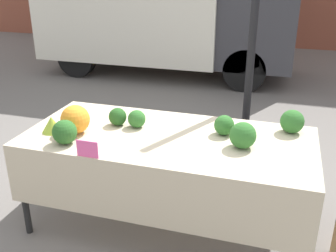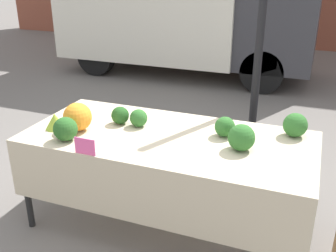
# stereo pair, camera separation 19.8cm
# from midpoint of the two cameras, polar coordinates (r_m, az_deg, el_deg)

# --- Properties ---
(ground_plane) EXTENTS (40.00, 40.00, 0.00)m
(ground_plane) POSITION_cam_midpoint_polar(r_m,az_deg,el_deg) (3.33, -1.75, -13.83)
(ground_plane) COLOR slate
(tent_pole) EXTENTS (0.07, 0.07, 2.51)m
(tent_pole) POSITION_cam_midpoint_polar(r_m,az_deg,el_deg) (3.53, 10.40, 10.46)
(tent_pole) COLOR black
(tent_pole) RESTS_ON ground_plane
(market_table) EXTENTS (2.15, 0.99, 0.78)m
(market_table) POSITION_cam_midpoint_polar(r_m,az_deg,el_deg) (2.91, -2.33, -3.44)
(market_table) COLOR beige
(market_table) RESTS_ON ground_plane
(orange_cauliflower) EXTENTS (0.22, 0.22, 0.22)m
(orange_cauliflower) POSITION_cam_midpoint_polar(r_m,az_deg,el_deg) (3.05, -15.14, 0.91)
(orange_cauliflower) COLOR orange
(orange_cauliflower) RESTS_ON market_table
(romanesco_head) EXTENTS (0.15, 0.15, 0.12)m
(romanesco_head) POSITION_cam_midpoint_polar(r_m,az_deg,el_deg) (3.13, -18.27, 0.20)
(romanesco_head) COLOR #93B238
(romanesco_head) RESTS_ON market_table
(broccoli_head_0) EXTENTS (0.19, 0.19, 0.19)m
(broccoli_head_0) POSITION_cam_midpoint_polar(r_m,az_deg,el_deg) (2.74, 8.79, -1.37)
(broccoli_head_0) COLOR #2D6628
(broccoli_head_0) RESTS_ON market_table
(broccoli_head_1) EXTENTS (0.14, 0.14, 0.14)m
(broccoli_head_1) POSITION_cam_midpoint_polar(r_m,az_deg,el_deg) (3.14, -9.13, 1.32)
(broccoli_head_1) COLOR #23511E
(broccoli_head_1) RESTS_ON market_table
(broccoli_head_2) EXTENTS (0.18, 0.18, 0.18)m
(broccoli_head_2) POSITION_cam_midpoint_polar(r_m,az_deg,el_deg) (3.07, 15.84, 0.61)
(broccoli_head_2) COLOR #2D6628
(broccoli_head_2) RESTS_ON market_table
(broccoli_head_3) EXTENTS (0.18, 0.18, 0.18)m
(broccoli_head_3) POSITION_cam_midpoint_polar(r_m,az_deg,el_deg) (2.90, -16.68, -0.88)
(broccoli_head_3) COLOR #285B23
(broccoli_head_3) RESTS_ON market_table
(broccoli_head_4) EXTENTS (0.14, 0.14, 0.14)m
(broccoli_head_4) POSITION_cam_midpoint_polar(r_m,az_deg,el_deg) (3.08, -6.40, 1.02)
(broccoli_head_4) COLOR #2D6628
(broccoli_head_4) RESTS_ON market_table
(broccoli_head_5) EXTENTS (0.15, 0.15, 0.15)m
(broccoli_head_5) POSITION_cam_midpoint_polar(r_m,az_deg,el_deg) (2.94, 6.25, 0.10)
(broccoli_head_5) COLOR #2D6628
(broccoli_head_5) RESTS_ON market_table
(price_sign) EXTENTS (0.16, 0.01, 0.12)m
(price_sign) POSITION_cam_midpoint_polar(r_m,az_deg,el_deg) (2.67, -13.73, -3.31)
(price_sign) COLOR #F45B9E
(price_sign) RESTS_ON market_table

